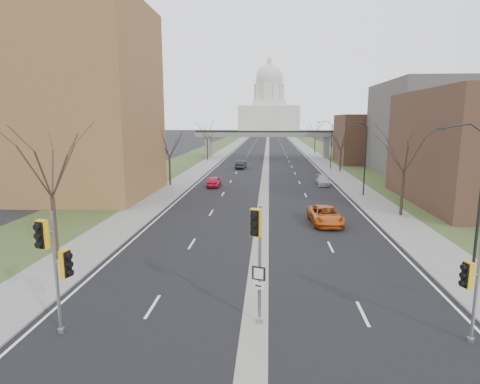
# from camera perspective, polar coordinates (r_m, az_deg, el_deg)

# --- Properties ---
(ground) EXTENTS (700.00, 700.00, 0.00)m
(ground) POSITION_cam_1_polar(r_m,az_deg,el_deg) (18.12, 2.02, -19.32)
(ground) COLOR black
(ground) RESTS_ON ground
(road_surface) EXTENTS (20.00, 600.00, 0.01)m
(road_surface) POSITION_cam_1_polar(r_m,az_deg,el_deg) (166.00, 3.96, 7.10)
(road_surface) COLOR black
(road_surface) RESTS_ON ground
(median_strip) EXTENTS (1.20, 600.00, 0.02)m
(median_strip) POSITION_cam_1_polar(r_m,az_deg,el_deg) (166.00, 3.96, 7.10)
(median_strip) COLOR gray
(median_strip) RESTS_ON ground
(sidewalk_right) EXTENTS (4.00, 600.00, 0.12)m
(sidewalk_right) POSITION_cam_1_polar(r_m,az_deg,el_deg) (166.39, 8.13, 7.05)
(sidewalk_right) COLOR gray
(sidewalk_right) RESTS_ON ground
(sidewalk_left) EXTENTS (4.00, 600.00, 0.12)m
(sidewalk_left) POSITION_cam_1_polar(r_m,az_deg,el_deg) (166.47, -0.20, 7.15)
(sidewalk_left) COLOR gray
(sidewalk_left) RESTS_ON ground
(grass_verge_right) EXTENTS (8.00, 600.00, 0.10)m
(grass_verge_right) POSITION_cam_1_polar(r_m,az_deg,el_deg) (166.92, 10.20, 7.00)
(grass_verge_right) COLOR #2E441F
(grass_verge_right) RESTS_ON ground
(grass_verge_left) EXTENTS (8.00, 600.00, 0.10)m
(grass_verge_left) POSITION_cam_1_polar(r_m,az_deg,el_deg) (167.03, -2.27, 7.15)
(grass_verge_left) COLOR #2E441F
(grass_verge_left) RESTS_ON ground
(apartment_building) EXTENTS (25.00, 16.00, 22.00)m
(apartment_building) POSITION_cam_1_polar(r_m,az_deg,el_deg) (52.94, -26.52, 11.40)
(apartment_building) COLOR olive
(apartment_building) RESTS_ON ground
(commercial_block_mid) EXTENTS (18.00, 22.00, 15.00)m
(commercial_block_mid) POSITION_cam_1_polar(r_m,az_deg,el_deg) (73.13, 26.46, 8.03)
(commercial_block_mid) COLOR #504E49
(commercial_block_mid) RESTS_ON ground
(commercial_block_far) EXTENTS (14.00, 14.00, 10.00)m
(commercial_block_far) POSITION_cam_1_polar(r_m,az_deg,el_deg) (88.49, 18.30, 7.15)
(commercial_block_far) COLOR #4C3423
(commercial_block_far) RESTS_ON ground
(pedestrian_bridge) EXTENTS (34.00, 3.00, 6.45)m
(pedestrian_bridge) POSITION_cam_1_polar(r_m,az_deg,el_deg) (95.85, 3.83, 7.74)
(pedestrian_bridge) COLOR slate
(pedestrian_bridge) RESTS_ON ground
(capitol) EXTENTS (48.00, 42.00, 55.75)m
(capitol) POSITION_cam_1_polar(r_m,az_deg,el_deg) (335.90, 4.12, 11.83)
(capitol) COLOR beige
(capitol) RESTS_ON ground
(streetlight_near) EXTENTS (2.61, 0.20, 8.70)m
(streetlight_near) POSITION_cam_1_polar(r_m,az_deg,el_deg) (24.22, 29.77, 4.19)
(streetlight_near) COLOR black
(streetlight_near) RESTS_ON sidewalk_right
(streetlight_mid) EXTENTS (2.61, 0.20, 8.70)m
(streetlight_mid) POSITION_cam_1_polar(r_m,az_deg,el_deg) (48.93, 16.60, 7.47)
(streetlight_mid) COLOR black
(streetlight_mid) RESTS_ON sidewalk_right
(streetlight_far) EXTENTS (2.61, 0.20, 8.70)m
(streetlight_far) POSITION_cam_1_polar(r_m,az_deg,el_deg) (74.52, 12.32, 8.46)
(streetlight_far) COLOR black
(streetlight_far) RESTS_ON sidewalk_right
(tree_left_a) EXTENTS (7.20, 7.20, 9.40)m
(tree_left_a) POSITION_cam_1_polar(r_m,az_deg,el_deg) (27.44, -25.53, 4.42)
(tree_left_a) COLOR #382B21
(tree_left_a) RESTS_ON sidewalk_left
(tree_left_b) EXTENTS (6.75, 6.75, 8.81)m
(tree_left_b) POSITION_cam_1_polar(r_m,az_deg,el_deg) (55.50, -10.08, 7.26)
(tree_left_b) COLOR #382B21
(tree_left_b) RESTS_ON sidewalk_left
(tree_left_c) EXTENTS (7.65, 7.65, 9.99)m
(tree_left_c) POSITION_cam_1_polar(r_m,az_deg,el_deg) (88.82, -4.70, 8.96)
(tree_left_c) COLOR #382B21
(tree_left_c) RESTS_ON sidewalk_left
(tree_right_a) EXTENTS (7.20, 7.20, 9.40)m
(tree_right_a) POSITION_cam_1_polar(r_m,az_deg,el_deg) (39.83, 22.49, 6.14)
(tree_right_a) COLOR #382B21
(tree_right_a) RESTS_ON sidewalk_right
(tree_right_b) EXTENTS (6.30, 6.30, 8.22)m
(tree_right_b) POSITION_cam_1_polar(r_m,az_deg,el_deg) (71.92, 14.22, 7.42)
(tree_right_b) COLOR #382B21
(tree_right_b) RESTS_ON sidewalk_right
(tree_right_c) EXTENTS (7.65, 7.65, 9.99)m
(tree_right_c) POSITION_cam_1_polar(r_m,az_deg,el_deg) (111.48, 10.68, 9.06)
(tree_right_c) COLOR #382B21
(tree_right_c) RESTS_ON sidewalk_right
(signal_pole_left) EXTENTS (1.15, 0.89, 5.30)m
(signal_pole_left) POSITION_cam_1_polar(r_m,az_deg,el_deg) (18.04, -24.86, -8.39)
(signal_pole_left) COLOR gray
(signal_pole_left) RESTS_ON ground
(signal_pole_median) EXTENTS (0.74, 0.90, 5.35)m
(signal_pole_median) POSITION_cam_1_polar(r_m,az_deg,el_deg) (17.15, 2.50, -7.45)
(signal_pole_median) COLOR gray
(signal_pole_median) RESTS_ON ground
(signal_pole_right) EXTENTS (1.06, 0.82, 4.91)m
(signal_pole_right) POSITION_cam_1_polar(r_m,az_deg,el_deg) (18.38, 30.80, -9.40)
(signal_pole_right) COLOR gray
(signal_pole_right) RESTS_ON ground
(car_left_near) EXTENTS (1.77, 4.25, 1.44)m
(car_left_near) POSITION_cam_1_polar(r_m,az_deg,el_deg) (54.44, -3.74, 1.51)
(car_left_near) COLOR red
(car_left_near) RESTS_ON ground
(car_left_far) EXTENTS (1.99, 4.66, 1.49)m
(car_left_far) POSITION_cam_1_polar(r_m,az_deg,el_deg) (74.81, 0.15, 3.93)
(car_left_far) COLOR black
(car_left_far) RESTS_ON ground
(car_right_near) EXTENTS (2.86, 5.65, 1.53)m
(car_right_near) POSITION_cam_1_polar(r_m,az_deg,el_deg) (35.69, 12.06, -3.25)
(car_right_near) COLOR #B84B13
(car_right_near) RESTS_ON ground
(car_right_mid) EXTENTS (1.89, 4.43, 1.27)m
(car_right_mid) POSITION_cam_1_polar(r_m,az_deg,el_deg) (56.77, 11.76, 1.59)
(car_right_mid) COLOR #A09EA5
(car_right_mid) RESTS_ON ground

